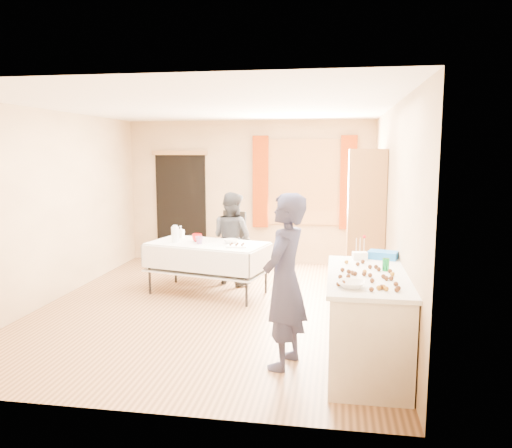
% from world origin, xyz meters
% --- Properties ---
extents(floor, '(4.50, 5.50, 0.02)m').
position_xyz_m(floor, '(0.00, 0.00, -0.01)').
color(floor, '#9E7047').
rests_on(floor, ground).
extents(ceiling, '(4.50, 5.50, 0.02)m').
position_xyz_m(ceiling, '(0.00, 0.00, 2.61)').
color(ceiling, white).
rests_on(ceiling, floor).
extents(wall_back, '(4.50, 0.02, 2.60)m').
position_xyz_m(wall_back, '(0.00, 2.76, 1.30)').
color(wall_back, tan).
rests_on(wall_back, floor).
extents(wall_front, '(4.50, 0.02, 2.60)m').
position_xyz_m(wall_front, '(0.00, -2.76, 1.30)').
color(wall_front, tan).
rests_on(wall_front, floor).
extents(wall_left, '(0.02, 5.50, 2.60)m').
position_xyz_m(wall_left, '(-2.26, 0.00, 1.30)').
color(wall_left, tan).
rests_on(wall_left, floor).
extents(wall_right, '(0.02, 5.50, 2.60)m').
position_xyz_m(wall_right, '(2.26, 0.00, 1.30)').
color(wall_right, tan).
rests_on(wall_right, floor).
extents(window_frame, '(1.32, 0.06, 1.52)m').
position_xyz_m(window_frame, '(1.00, 2.72, 1.50)').
color(window_frame, olive).
rests_on(window_frame, wall_back).
extents(window_pane, '(1.20, 0.02, 1.40)m').
position_xyz_m(window_pane, '(1.00, 2.71, 1.50)').
color(window_pane, white).
rests_on(window_pane, wall_back).
extents(curtain_left, '(0.28, 0.06, 1.65)m').
position_xyz_m(curtain_left, '(0.22, 2.67, 1.50)').
color(curtain_left, '#892C05').
rests_on(curtain_left, wall_back).
extents(curtain_right, '(0.28, 0.06, 1.65)m').
position_xyz_m(curtain_right, '(1.78, 2.67, 1.50)').
color(curtain_right, '#892C05').
rests_on(curtain_right, wall_back).
extents(doorway, '(0.95, 0.04, 2.00)m').
position_xyz_m(doorway, '(-1.30, 2.73, 1.00)').
color(doorway, black).
rests_on(doorway, floor).
extents(door_lintel, '(1.05, 0.06, 0.08)m').
position_xyz_m(door_lintel, '(-1.30, 2.70, 2.02)').
color(door_lintel, olive).
rests_on(door_lintel, wall_back).
extents(cabinet, '(0.50, 0.60, 2.08)m').
position_xyz_m(cabinet, '(1.99, 0.83, 1.04)').
color(cabinet, '#915F30').
rests_on(cabinet, floor).
extents(counter, '(0.75, 1.59, 0.91)m').
position_xyz_m(counter, '(1.89, -1.59, 0.45)').
color(counter, beige).
rests_on(counter, floor).
extents(party_table, '(1.84, 1.23, 0.75)m').
position_xyz_m(party_table, '(-0.23, 0.58, 0.44)').
color(party_table, black).
rests_on(party_table, floor).
extents(chair, '(0.57, 0.57, 1.07)m').
position_xyz_m(chair, '(-0.15, 1.65, 0.32)').
color(chair, black).
rests_on(chair, floor).
extents(girl, '(0.82, 0.72, 1.67)m').
position_xyz_m(girl, '(1.12, -1.69, 0.84)').
color(girl, '#21223F').
rests_on(girl, floor).
extents(woman, '(1.18, 1.16, 1.43)m').
position_xyz_m(woman, '(-0.00, 1.20, 0.72)').
color(woman, black).
rests_on(woman, floor).
extents(soda_can, '(0.08, 0.08, 0.12)m').
position_xyz_m(soda_can, '(2.06, -1.43, 0.97)').
color(soda_can, '#0F8236').
rests_on(soda_can, counter).
extents(mixing_bowl, '(0.31, 0.31, 0.06)m').
position_xyz_m(mixing_bowl, '(1.72, -2.09, 0.94)').
color(mixing_bowl, white).
rests_on(mixing_bowl, counter).
extents(foam_block, '(0.16, 0.12, 0.08)m').
position_xyz_m(foam_block, '(1.84, -0.95, 0.95)').
color(foam_block, white).
rests_on(foam_block, counter).
extents(blue_basket, '(0.34, 0.28, 0.08)m').
position_xyz_m(blue_basket, '(2.08, -0.87, 0.95)').
color(blue_basket, blue).
rests_on(blue_basket, counter).
extents(pitcher, '(0.14, 0.14, 0.22)m').
position_xyz_m(pitcher, '(-0.70, 0.57, 0.86)').
color(pitcher, silver).
rests_on(pitcher, party_table).
extents(cup_red, '(0.26, 0.26, 0.11)m').
position_xyz_m(cup_red, '(-0.40, 0.65, 0.81)').
color(cup_red, red).
rests_on(cup_red, party_table).
extents(cup_rainbow, '(0.16, 0.16, 0.11)m').
position_xyz_m(cup_rainbow, '(-0.32, 0.48, 0.80)').
color(cup_rainbow, red).
rests_on(cup_rainbow, party_table).
extents(small_bowl, '(0.37, 0.37, 0.06)m').
position_xyz_m(small_bowl, '(0.11, 0.59, 0.78)').
color(small_bowl, white).
rests_on(small_bowl, party_table).
extents(pastry_tray, '(0.30, 0.23, 0.02)m').
position_xyz_m(pastry_tray, '(0.24, 0.36, 0.76)').
color(pastry_tray, white).
rests_on(pastry_tray, party_table).
extents(bottle, '(0.11, 0.12, 0.18)m').
position_xyz_m(bottle, '(-0.73, 0.92, 0.84)').
color(bottle, white).
rests_on(bottle, party_table).
extents(cake_balls, '(0.53, 1.08, 0.04)m').
position_xyz_m(cake_balls, '(1.88, -1.76, 0.93)').
color(cake_balls, '#3F2314').
rests_on(cake_balls, counter).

